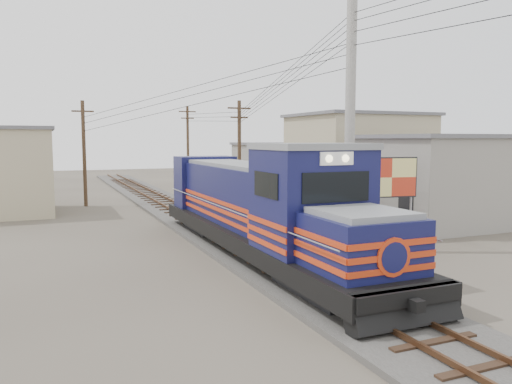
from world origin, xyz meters
name	(u,v)px	position (x,y,z in m)	size (l,w,h in m)	color
ground	(262,257)	(0.00, 0.00, 0.00)	(120.00, 120.00, 0.00)	#473F35
ballast	(191,217)	(0.00, 10.00, 0.08)	(3.60, 70.00, 0.16)	#595651
track	(190,214)	(0.00, 10.00, 0.26)	(1.15, 70.00, 0.12)	#51331E
locomotive	(261,210)	(0.00, 0.10, 1.81)	(3.11, 16.94, 4.20)	black
utility_pole_main	(350,125)	(3.50, -0.50, 5.00)	(0.40, 0.40, 10.00)	#9E9B93
wooden_pole_mid	(239,151)	(4.50, 14.00, 3.68)	(1.60, 0.24, 7.00)	#4C3826
wooden_pole_far	(188,145)	(4.80, 28.00, 3.93)	(1.60, 0.24, 7.50)	#4C3826
wooden_pole_left	(84,151)	(-5.00, 18.00, 3.68)	(1.60, 0.24, 7.00)	#4C3826
power_lines	(194,79)	(-0.14, 8.49, 7.56)	(9.65, 19.00, 3.30)	black
shophouse_front	(441,180)	(11.50, 3.00, 2.36)	(7.35, 6.30, 4.70)	gray
shophouse_mid	(358,159)	(12.50, 12.00, 3.11)	(8.40, 7.35, 6.20)	tan
shophouse_back	(276,167)	(11.00, 22.00, 2.11)	(6.30, 6.30, 4.20)	gray
billboard	(391,180)	(6.25, 0.41, 2.73)	(2.38, 0.52, 3.70)	#99999E
market_umbrella	(338,184)	(5.67, 3.69, 2.27)	(2.99, 2.99, 2.58)	black
vendor	(325,210)	(5.99, 5.44, 0.75)	(0.55, 0.36, 1.50)	black
plant_nursery	(312,218)	(4.88, 4.79, 0.52)	(3.31, 3.09, 1.14)	#245719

